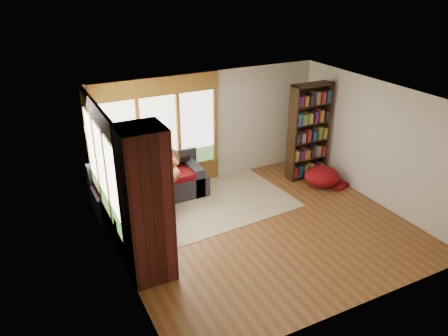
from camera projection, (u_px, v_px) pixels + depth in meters
name	position (u px, v px, depth m)	size (l,w,h in m)	color
floor	(263.00, 228.00, 8.59)	(5.50, 5.50, 0.00)	brown
ceiling	(269.00, 100.00, 7.50)	(5.50, 5.50, 0.00)	white
wall_back	(209.00, 128.00, 10.07)	(5.50, 0.04, 2.60)	silver
wall_front	(362.00, 236.00, 6.02)	(5.50, 0.04, 2.60)	silver
wall_left	(118.00, 201.00, 6.92)	(0.04, 5.00, 2.60)	silver
wall_right	(377.00, 143.00, 9.17)	(0.04, 5.00, 2.60)	silver
windows_back	(160.00, 134.00, 9.53)	(2.82, 0.10, 1.90)	olive
windows_left	(103.00, 169.00, 7.88)	(0.10, 2.62, 1.90)	olive
roller_blind	(92.00, 134.00, 8.40)	(0.03, 0.72, 0.90)	#638A4E
brick_chimney	(146.00, 206.00, 6.78)	(0.70, 0.70, 2.60)	#471914
sectional_sofa	(140.00, 199.00, 9.04)	(2.20, 2.20, 0.80)	#25242D
area_rug	(216.00, 201.00, 9.58)	(3.11, 2.38, 0.01)	silver
bookshelf	(309.00, 132.00, 10.23)	(0.98, 0.33, 2.30)	black
pouf	(322.00, 176.00, 10.19)	(0.82, 0.82, 0.44)	maroon
dog_tan	(163.00, 173.00, 8.93)	(1.18, 1.09, 0.58)	brown
dog_brindle	(135.00, 199.00, 8.13)	(0.72, 0.86, 0.42)	black
throw_pillows	(142.00, 176.00, 8.92)	(1.98, 1.68, 0.45)	black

